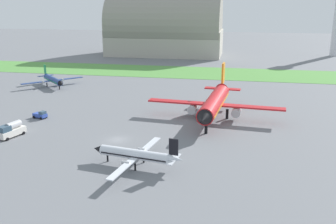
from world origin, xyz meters
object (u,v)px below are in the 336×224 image
at_px(airplane_midfield_jet, 215,102).
at_px(pushback_tug_near_gate, 40,115).
at_px(airplane_foreground_turboprop, 136,154).
at_px(fuel_truck_by_runway, 11,130).
at_px(airplane_taxiing_turboprop, 53,80).

distance_m(airplane_midfield_jet, pushback_tug_near_gate, 44.92).
height_order(airplane_foreground_turboprop, fuel_truck_by_runway, airplane_foreground_turboprop).
xyz_separation_m(airplane_taxiing_turboprop, pushback_tug_near_gate, (14.80, -36.14, -1.49)).
relative_size(airplane_foreground_turboprop, pushback_tug_near_gate, 5.21).
bearing_deg(airplane_taxiing_turboprop, airplane_foreground_turboprop, -8.07).
relative_size(airplane_midfield_jet, fuel_truck_by_runway, 5.06).
relative_size(airplane_midfield_jet, pushback_tug_near_gate, 8.77).
bearing_deg(airplane_taxiing_turboprop, pushback_tug_near_gate, -23.78).
bearing_deg(airplane_foreground_turboprop, pushback_tug_near_gate, -27.25).
height_order(pushback_tug_near_gate, fuel_truck_by_runway, fuel_truck_by_runway).
bearing_deg(airplane_foreground_turboprop, fuel_truck_by_runway, -7.97).
bearing_deg(pushback_tug_near_gate, airplane_foreground_turboprop, -18.72).
height_order(airplane_taxiing_turboprop, airplane_midfield_jet, airplane_midfield_jet).
relative_size(airplane_foreground_turboprop, airplane_taxiing_turboprop, 1.24).
xyz_separation_m(airplane_foreground_turboprop, airplane_midfield_jet, (11.84, 31.89, 2.16)).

